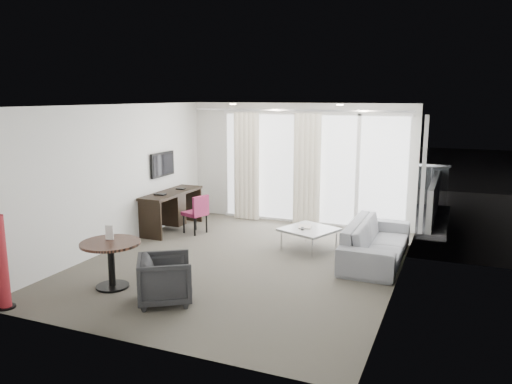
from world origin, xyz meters
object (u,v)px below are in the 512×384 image
at_px(red_lamp, 1,262).
at_px(sofa, 376,241).
at_px(rattan_chair_b, 387,194).
at_px(round_table, 111,265).
at_px(desk_chair, 195,214).
at_px(desk, 172,211).
at_px(tub_armchair, 165,279).
at_px(coffee_table, 309,239).
at_px(rattan_chair_a, 362,203).

relative_size(red_lamp, sofa, 0.55).
relative_size(sofa, rattan_chair_b, 2.80).
bearing_deg(red_lamp, round_table, 53.35).
relative_size(desk_chair, rattan_chair_b, 0.98).
distance_m(desk_chair, red_lamp, 4.21).
distance_m(desk, sofa, 4.27).
height_order(desk, tub_armchair, desk).
relative_size(red_lamp, coffee_table, 1.46).
xyz_separation_m(desk_chair, rattan_chair_b, (3.30, 3.53, 0.01)).
bearing_deg(rattan_chair_b, desk_chair, -118.32).
xyz_separation_m(red_lamp, tub_armchair, (1.85, 0.97, -0.30)).
bearing_deg(rattan_chair_b, rattan_chair_a, -95.20).
bearing_deg(rattan_chair_b, desk, -123.27).
bearing_deg(rattan_chair_a, rattan_chair_b, 61.46).
height_order(sofa, rattan_chair_b, rattan_chair_b).
bearing_deg(rattan_chair_a, round_table, -123.66).
xyz_separation_m(desk_chair, round_table, (0.34, -3.05, -0.05)).
relative_size(red_lamp, rattan_chair_a, 1.66).
distance_m(coffee_table, rattan_chair_b, 3.81).
height_order(sofa, rattan_chair_a, rattan_chair_a).
distance_m(tub_armchair, rattan_chair_a, 5.89).
bearing_deg(coffee_table, round_table, -126.34).
distance_m(desk_chair, tub_armchair, 3.47).
relative_size(desk, rattan_chair_b, 2.10).
bearing_deg(red_lamp, sofa, 42.66).
relative_size(tub_armchair, rattan_chair_a, 0.94).
xyz_separation_m(coffee_table, sofa, (1.23, -0.15, 0.14)).
bearing_deg(sofa, rattan_chair_b, 5.69).
bearing_deg(tub_armchair, rattan_chair_b, -49.58).
bearing_deg(sofa, round_table, 129.20).
relative_size(desk_chair, coffee_table, 0.92).
height_order(desk_chair, red_lamp, red_lamp).
height_order(desk_chair, sofa, desk_chair).
distance_m(round_table, coffee_table, 3.58).
xyz_separation_m(rattan_chair_a, rattan_chair_b, (0.38, 1.06, 0.03)).
bearing_deg(coffee_table, rattan_chair_a, 80.13).
distance_m(sofa, rattan_chair_a, 2.90).
distance_m(round_table, sofa, 4.32).
distance_m(desk, tub_armchair, 3.77).
xyz_separation_m(desk, rattan_chair_a, (3.48, 2.43, -0.02)).
bearing_deg(sofa, desk_chair, 85.02).
distance_m(sofa, rattan_chair_b, 3.88).
xyz_separation_m(round_table, coffee_table, (2.12, 2.88, -0.15)).
bearing_deg(tub_armchair, coffee_table, -53.51).
relative_size(red_lamp, rattan_chair_b, 1.55).
bearing_deg(rattan_chair_b, round_table, -99.52).
height_order(desk, desk_chair, desk).
height_order(desk, red_lamp, red_lamp).
bearing_deg(red_lamp, tub_armchair, 27.81).
bearing_deg(desk, round_table, -73.68).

